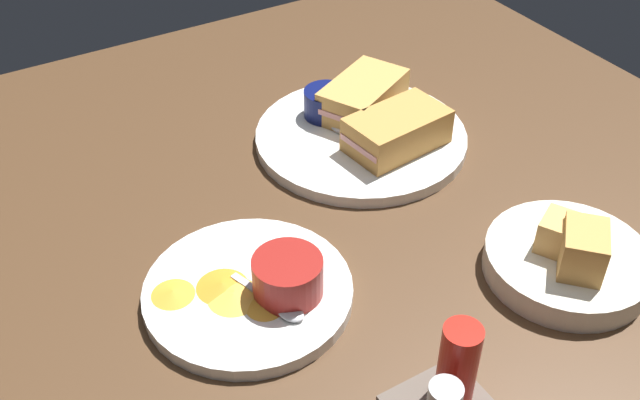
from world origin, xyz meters
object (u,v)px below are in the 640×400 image
object	(u,v)px
spoon_by_gravy_ramekin	(281,306)
bread_basket_rear	(568,259)
sandwich_half_near	(397,130)
condiment_caddy	(451,390)
spoon_by_dark_ramekin	(343,132)
ramekin_dark_sauce	(326,102)
ramekin_light_gravy	(288,275)
plate_chips_companion	(248,292)
sandwich_half_far	(363,97)
plate_sandwich_main	(361,138)

from	to	relation	value
spoon_by_gravy_ramekin	bread_basket_rear	xyz separation A→B (cm)	(-29.98, 10.09, 0.26)
sandwich_half_near	condiment_caddy	world-z (taller)	condiment_caddy
spoon_by_dark_ramekin	spoon_by_gravy_ramekin	distance (cm)	32.67
sandwich_half_near	ramekin_dark_sauce	bearing A→B (deg)	-70.37
spoon_by_gravy_ramekin	ramekin_light_gravy	bearing A→B (deg)	-136.26
sandwich_half_near	spoon_by_gravy_ramekin	size ratio (longest dim) A/B	1.42
sandwich_half_near	ramekin_light_gravy	bearing A→B (deg)	32.53
plate_chips_companion	spoon_by_gravy_ramekin	bearing A→B (deg)	108.27
plate_chips_companion	spoon_by_dark_ramekin	bearing A→B (deg)	-141.33
ramekin_dark_sauce	spoon_by_dark_ramekin	size ratio (longest dim) A/B	0.63
plate_chips_companion	condiment_caddy	bearing A→B (deg)	111.92
spoon_by_dark_ramekin	ramekin_light_gravy	size ratio (longest dim) A/B	1.35
sandwich_half_near	spoon_by_dark_ramekin	distance (cm)	7.71
ramekin_light_gravy	bread_basket_rear	world-z (taller)	bread_basket_rear
sandwich_half_far	ramekin_dark_sauce	xyz separation A→B (cm)	(4.86, -1.77, -0.32)
plate_sandwich_main	condiment_caddy	xyz separation A→B (cm)	(17.22, 40.49, 2.61)
ramekin_light_gravy	plate_chips_companion	bearing A→B (deg)	-39.81
ramekin_dark_sauce	plate_sandwich_main	bearing A→B (deg)	105.51
sandwich_half_near	ramekin_light_gravy	world-z (taller)	sandwich_half_near
spoon_by_dark_ramekin	bread_basket_rear	xyz separation A→B (cm)	(-7.51, 33.80, 0.26)
plate_chips_companion	bread_basket_rear	bearing A→B (deg)	155.09
sandwich_half_near	condiment_caddy	bearing A→B (deg)	61.30
sandwich_half_near	bread_basket_rear	distance (cm)	28.08
plate_chips_companion	condiment_caddy	distance (cm)	24.19
spoon_by_gravy_ramekin	plate_sandwich_main	bearing A→B (deg)	-137.41
plate_sandwich_main	sandwich_half_far	world-z (taller)	sandwich_half_far
sandwich_half_far	condiment_caddy	size ratio (longest dim) A/B	1.58
plate_sandwich_main	plate_chips_companion	world-z (taller)	same
sandwich_half_far	condiment_caddy	world-z (taller)	condiment_caddy
ramekin_dark_sauce	spoon_by_gravy_ramekin	size ratio (longest dim) A/B	0.64
plate_sandwich_main	sandwich_half_near	xyz separation A→B (cm)	(-2.25, 4.93, 3.20)
sandwich_half_near	ramekin_light_gravy	distance (cm)	29.79
spoon_by_dark_ramekin	condiment_caddy	bearing A→B (deg)	70.14
spoon_by_dark_ramekin	ramekin_light_gravy	xyz separation A→B (cm)	(20.64, 21.96, 1.96)
plate_sandwich_main	sandwich_half_near	bearing A→B (deg)	114.51
ramekin_dark_sauce	bread_basket_rear	size ratio (longest dim) A/B	0.35
sandwich_half_far	ramekin_light_gravy	xyz separation A→B (cm)	(26.01, 25.36, -0.08)
sandwich_half_near	sandwich_half_far	xyz separation A→B (cm)	(-0.90, -9.34, 0.00)
bread_basket_rear	spoon_by_dark_ramekin	bearing A→B (deg)	-77.47
sandwich_half_near	sandwich_half_far	world-z (taller)	same
spoon_by_gravy_ramekin	condiment_caddy	world-z (taller)	condiment_caddy
sandwich_half_far	spoon_by_gravy_ramekin	xyz separation A→B (cm)	(27.84, 27.12, -2.04)
sandwich_half_near	ramekin_dark_sauce	size ratio (longest dim) A/B	2.22
sandwich_half_far	spoon_by_gravy_ramekin	size ratio (longest dim) A/B	1.53
ramekin_light_gravy	spoon_by_dark_ramekin	bearing A→B (deg)	-133.23
sandwich_half_near	bread_basket_rear	world-z (taller)	bread_basket_rear
spoon_by_dark_ramekin	bread_basket_rear	size ratio (longest dim) A/B	0.56
plate_sandwich_main	ramekin_dark_sauce	distance (cm)	7.03
plate_chips_companion	condiment_caddy	world-z (taller)	condiment_caddy
spoon_by_dark_ramekin	condiment_caddy	world-z (taller)	condiment_caddy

